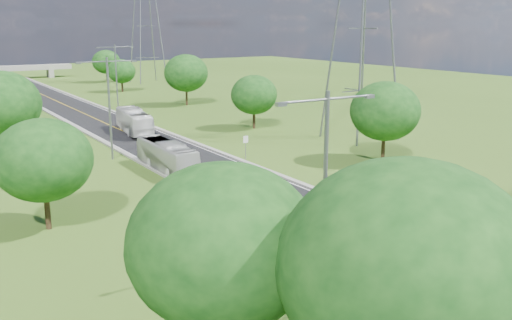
# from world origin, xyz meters

# --- Properties ---
(ground) EXTENTS (260.00, 260.00, 0.00)m
(ground) POSITION_xyz_m (0.00, 60.00, 0.00)
(ground) COLOR #375A19
(ground) RESTS_ON ground
(road) EXTENTS (8.00, 150.00, 0.06)m
(road) POSITION_xyz_m (0.00, 66.00, 0.03)
(road) COLOR black
(road) RESTS_ON ground
(curb_left) EXTENTS (0.50, 150.00, 0.22)m
(curb_left) POSITION_xyz_m (-4.25, 66.00, 0.11)
(curb_left) COLOR gray
(curb_left) RESTS_ON ground
(curb_right) EXTENTS (0.50, 150.00, 0.22)m
(curb_right) POSITION_xyz_m (4.25, 66.00, 0.11)
(curb_right) COLOR gray
(curb_right) RESTS_ON ground
(speed_limit_sign) EXTENTS (0.55, 0.09, 2.40)m
(speed_limit_sign) POSITION_xyz_m (5.20, 37.98, 1.60)
(speed_limit_sign) COLOR slate
(speed_limit_sign) RESTS_ON ground
(overpass) EXTENTS (30.00, 3.00, 3.20)m
(overpass) POSITION_xyz_m (0.00, 140.00, 2.41)
(overpass) COLOR gray
(overpass) RESTS_ON ground
(streetlight_near_left) EXTENTS (5.90, 0.25, 10.00)m
(streetlight_near_left) POSITION_xyz_m (-6.00, 12.00, 5.94)
(streetlight_near_left) COLOR slate
(streetlight_near_left) RESTS_ON ground
(streetlight_mid_left) EXTENTS (5.90, 0.25, 10.00)m
(streetlight_mid_left) POSITION_xyz_m (-6.00, 45.00, 5.94)
(streetlight_mid_left) COLOR slate
(streetlight_mid_left) RESTS_ON ground
(streetlight_far_right) EXTENTS (5.90, 0.25, 10.00)m
(streetlight_far_right) POSITION_xyz_m (6.00, 78.00, 5.94)
(streetlight_far_right) COLOR slate
(streetlight_far_right) RESTS_ON ground
(power_tower_near) EXTENTS (9.00, 6.40, 28.00)m
(power_tower_near) POSITION_xyz_m (22.00, 40.00, 14.01)
(power_tower_near) COLOR slate
(power_tower_near) RESTS_ON ground
(power_tower_far) EXTENTS (9.00, 6.40, 28.00)m
(power_tower_far) POSITION_xyz_m (26.00, 115.00, 14.01)
(power_tower_far) COLOR slate
(power_tower_far) RESTS_ON ground
(tree_la) EXTENTS (7.14, 7.14, 8.30)m
(tree_la) POSITION_xyz_m (-14.00, 8.00, 5.27)
(tree_la) COLOR black
(tree_la) RESTS_ON ground
(tree_lb) EXTENTS (6.30, 6.30, 7.33)m
(tree_lb) POSITION_xyz_m (-16.00, 28.00, 4.64)
(tree_lb) COLOR black
(tree_lb) RESTS_ON ground
(tree_lc) EXTENTS (7.56, 7.56, 8.79)m
(tree_lc) POSITION_xyz_m (-15.00, 50.00, 5.58)
(tree_lc) COLOR black
(tree_lc) RESTS_ON ground
(tree_lf) EXTENTS (7.98, 7.98, 9.28)m
(tree_lf) POSITION_xyz_m (-11.00, 2.00, 5.89)
(tree_lf) COLOR black
(tree_lf) RESTS_ON ground
(tree_rb) EXTENTS (6.72, 6.72, 7.82)m
(tree_rb) POSITION_xyz_m (16.00, 30.00, 4.95)
(tree_rb) COLOR black
(tree_rb) RESTS_ON ground
(tree_rc) EXTENTS (5.88, 5.88, 6.84)m
(tree_rc) POSITION_xyz_m (15.00, 52.00, 4.33)
(tree_rc) COLOR black
(tree_rc) RESTS_ON ground
(tree_rd) EXTENTS (7.14, 7.14, 8.30)m
(tree_rd) POSITION_xyz_m (17.00, 76.00, 5.27)
(tree_rd) COLOR black
(tree_rd) RESTS_ON ground
(tree_re) EXTENTS (5.46, 5.46, 6.35)m
(tree_re) POSITION_xyz_m (14.50, 100.00, 4.02)
(tree_re) COLOR black
(tree_re) RESTS_ON ground
(tree_rf) EXTENTS (6.30, 6.30, 7.33)m
(tree_rf) POSITION_xyz_m (18.00, 120.00, 4.64)
(tree_rf) COLOR black
(tree_rf) RESTS_ON ground
(bus_outbound) EXTENTS (3.92, 10.67, 2.91)m
(bus_outbound) POSITION_xyz_m (0.80, 56.95, 1.51)
(bus_outbound) COLOR white
(bus_outbound) RESTS_ON road
(bus_inbound) EXTENTS (2.36, 9.64, 2.68)m
(bus_inbound) POSITION_xyz_m (-3.20, 38.00, 1.40)
(bus_inbound) COLOR silver
(bus_inbound) RESTS_ON road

